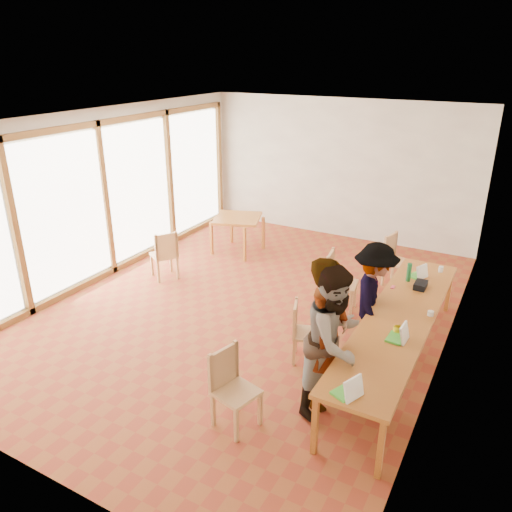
% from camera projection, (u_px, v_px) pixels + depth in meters
% --- Properties ---
extents(ground, '(8.00, 8.00, 0.00)m').
position_uv_depth(ground, '(249.00, 308.00, 8.15)').
color(ground, '#964924').
rests_on(ground, ground).
extents(wall_back, '(6.00, 0.10, 3.00)m').
position_uv_depth(wall_back, '(339.00, 170.00, 10.81)').
color(wall_back, silver).
rests_on(wall_back, ground).
extents(wall_front, '(6.00, 0.10, 3.00)m').
position_uv_depth(wall_front, '(21.00, 347.00, 4.34)').
color(wall_front, silver).
rests_on(wall_front, ground).
extents(wall_right, '(0.10, 8.00, 3.00)m').
position_uv_depth(wall_right, '(456.00, 257.00, 6.24)').
color(wall_right, silver).
rests_on(wall_right, ground).
extents(window_wall, '(0.10, 8.00, 3.00)m').
position_uv_depth(window_wall, '(104.00, 195.00, 8.90)').
color(window_wall, white).
rests_on(window_wall, ground).
extents(ceiling, '(6.00, 8.00, 0.04)m').
position_uv_depth(ceiling, '(248.00, 117.00, 7.00)').
color(ceiling, white).
rests_on(ceiling, wall_back).
extents(communal_table, '(0.80, 4.00, 0.75)m').
position_uv_depth(communal_table, '(399.00, 320.00, 6.36)').
color(communal_table, '#BF732A').
rests_on(communal_table, ground).
extents(side_table, '(0.90, 0.90, 0.75)m').
position_uv_depth(side_table, '(237.00, 221.00, 10.18)').
color(side_table, '#BF732A').
rests_on(side_table, ground).
extents(chair_near, '(0.52, 0.52, 0.49)m').
position_uv_depth(chair_near, '(230.00, 379.00, 5.44)').
color(chair_near, '#E3B471').
rests_on(chair_near, ground).
extents(chair_mid, '(0.50, 0.50, 0.44)m').
position_uv_depth(chair_mid, '(301.00, 326.00, 6.60)').
color(chair_mid, '#E3B471').
rests_on(chair_mid, ground).
extents(chair_far, '(0.52, 0.52, 0.52)m').
position_uv_depth(chair_far, '(336.00, 275.00, 7.87)').
color(chair_far, '#E3B471').
rests_on(chair_far, ground).
extents(chair_empty, '(0.51, 0.51, 0.49)m').
position_uv_depth(chair_empty, '(394.00, 254.00, 8.78)').
color(chair_empty, '#E3B471').
rests_on(chair_empty, ground).
extents(chair_spare, '(0.59, 0.59, 0.49)m').
position_uv_depth(chair_spare, '(165.00, 250.00, 8.96)').
color(chair_spare, '#E3B471').
rests_on(chair_spare, ground).
extents(person_near, '(0.45, 0.67, 1.84)m').
position_uv_depth(person_near, '(327.00, 333.00, 5.65)').
color(person_near, gray).
rests_on(person_near, ground).
extents(person_mid, '(0.85, 1.00, 1.80)m').
position_uv_depth(person_mid, '(334.00, 340.00, 5.55)').
color(person_mid, gray).
rests_on(person_mid, ground).
extents(person_far, '(0.86, 1.15, 1.58)m').
position_uv_depth(person_far, '(373.00, 299.00, 6.72)').
color(person_far, gray).
rests_on(person_far, ground).
extents(laptop_near, '(0.31, 0.32, 0.22)m').
position_uv_depth(laptop_near, '(349.00, 390.00, 4.87)').
color(laptop_near, green).
rests_on(laptop_near, communal_table).
extents(laptop_mid, '(0.23, 0.27, 0.22)m').
position_uv_depth(laptop_mid, '(400.00, 336.00, 5.81)').
color(laptop_mid, green).
rests_on(laptop_mid, communal_table).
extents(laptop_far, '(0.29, 0.31, 0.21)m').
position_uv_depth(laptop_far, '(419.00, 274.00, 7.43)').
color(laptop_far, green).
rests_on(laptop_far, communal_table).
extents(yellow_mug, '(0.12, 0.12, 0.09)m').
position_uv_depth(yellow_mug, '(398.00, 330.00, 5.96)').
color(yellow_mug, yellow).
rests_on(yellow_mug, communal_table).
extents(green_bottle, '(0.07, 0.07, 0.28)m').
position_uv_depth(green_bottle, '(409.00, 272.00, 7.28)').
color(green_bottle, '#1C6936').
rests_on(green_bottle, communal_table).
extents(clear_glass, '(0.07, 0.07, 0.09)m').
position_uv_depth(clear_glass, '(441.00, 269.00, 7.62)').
color(clear_glass, silver).
rests_on(clear_glass, communal_table).
extents(condiment_cup, '(0.08, 0.08, 0.06)m').
position_uv_depth(condiment_cup, '(431.00, 313.00, 6.37)').
color(condiment_cup, white).
rests_on(condiment_cup, communal_table).
extents(pink_phone, '(0.05, 0.10, 0.01)m').
position_uv_depth(pink_phone, '(393.00, 287.00, 7.12)').
color(pink_phone, '#EB4E6C').
rests_on(pink_phone, communal_table).
extents(black_pouch, '(0.16, 0.26, 0.09)m').
position_uv_depth(black_pouch, '(421.00, 285.00, 7.10)').
color(black_pouch, black).
rests_on(black_pouch, communal_table).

